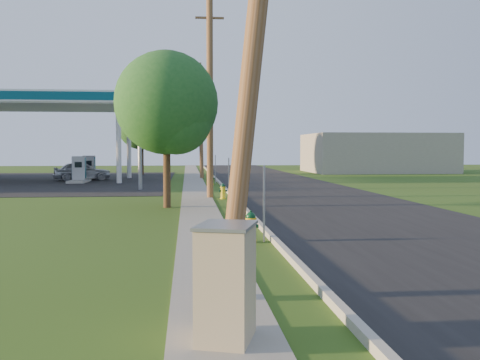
% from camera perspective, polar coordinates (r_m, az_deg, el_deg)
% --- Properties ---
extents(ground_plane, '(140.00, 140.00, 0.00)m').
position_cam_1_polar(ground_plane, '(9.89, 4.65, -10.84)').
color(ground_plane, '#2F4714').
rests_on(ground_plane, ground).
extents(road, '(8.00, 120.00, 0.02)m').
position_cam_1_polar(road, '(20.54, 12.05, -3.48)').
color(road, black).
rests_on(road, ground).
extents(curb, '(0.15, 120.00, 0.15)m').
position_cam_1_polar(curb, '(19.70, 0.88, -3.51)').
color(curb, '#9E9B91').
rests_on(curb, ground).
extents(sidewalk, '(1.50, 120.00, 0.03)m').
position_cam_1_polar(sidewalk, '(19.58, -4.23, -3.73)').
color(sidewalk, gray).
rests_on(sidewalk, ground).
extents(utility_pole_mid, '(1.40, 0.32, 9.80)m').
position_cam_1_polar(utility_pole_mid, '(26.58, -3.24, 8.79)').
color(utility_pole_mid, brown).
rests_on(utility_pole_mid, ground).
extents(utility_pole_far, '(1.40, 0.32, 9.50)m').
position_cam_1_polar(utility_pole_far, '(44.51, -4.22, 6.38)').
color(utility_pole_far, brown).
rests_on(utility_pole_far, ground).
extents(sign_post_near, '(0.05, 0.04, 2.00)m').
position_cam_1_polar(sign_post_near, '(13.84, 2.58, -2.55)').
color(sign_post_near, gray).
rests_on(sign_post_near, ground).
extents(sign_post_mid, '(0.05, 0.04, 2.00)m').
position_cam_1_polar(sign_post_mid, '(25.55, -1.21, 0.14)').
color(sign_post_mid, gray).
rests_on(sign_post_mid, ground).
extents(sign_post_far, '(0.05, 0.04, 2.00)m').
position_cam_1_polar(sign_post_far, '(37.71, -2.64, 1.16)').
color(sign_post_far, gray).
rests_on(sign_post_far, ground).
extents(gas_canopy, '(18.18, 9.18, 6.40)m').
position_cam_1_polar(gas_canopy, '(43.35, -22.29, 7.68)').
color(gas_canopy, silver).
rests_on(gas_canopy, ground).
extents(fuel_pump_ne, '(1.20, 3.20, 1.90)m').
position_cam_1_polar(fuel_pump_ne, '(40.23, -16.79, 0.76)').
color(fuel_pump_ne, '#9E9B91').
rests_on(fuel_pump_ne, ground).
extents(fuel_pump_se, '(1.20, 3.20, 1.90)m').
position_cam_1_polar(fuel_pump_se, '(44.15, -15.79, 1.00)').
color(fuel_pump_se, '#9E9B91').
rests_on(fuel_pump_se, ground).
extents(price_pylon, '(0.34, 2.04, 6.85)m').
position_cam_1_polar(price_pylon, '(32.19, -10.69, 8.64)').
color(price_pylon, gray).
rests_on(price_pylon, ground).
extents(distant_building, '(14.00, 10.00, 4.00)m').
position_cam_1_polar(distant_building, '(57.89, 14.29, 2.80)').
color(distant_building, gray).
rests_on(distant_building, ground).
extents(tree_verge, '(4.24, 4.24, 6.43)m').
position_cam_1_polar(tree_verge, '(22.16, -7.61, 7.75)').
color(tree_verge, '#392316').
rests_on(tree_verge, ground).
extents(tree_lot, '(4.58, 4.58, 6.94)m').
position_cam_1_polar(tree_lot, '(50.85, -10.34, 5.58)').
color(tree_lot, '#392316').
rests_on(tree_lot, ground).
extents(hydrant_near, '(0.43, 0.38, 0.83)m').
position_cam_1_polar(hydrant_near, '(13.89, 1.15, -5.00)').
color(hydrant_near, gold).
rests_on(hydrant_near, ground).
extents(hydrant_mid, '(0.39, 0.35, 0.77)m').
position_cam_1_polar(hydrant_mid, '(25.88, -1.82, -1.20)').
color(hydrant_mid, yellow).
rests_on(hydrant_mid, ground).
extents(hydrant_far, '(0.42, 0.37, 0.81)m').
position_cam_1_polar(hydrant_far, '(36.43, -3.03, 0.14)').
color(hydrant_far, '#E0AD01').
rests_on(hydrant_far, ground).
extents(utility_cabinet, '(0.89, 1.02, 1.49)m').
position_cam_1_polar(utility_cabinet, '(6.77, -1.50, -10.94)').
color(utility_cabinet, tan).
rests_on(utility_cabinet, ground).
extents(car_silver, '(4.55, 2.58, 1.46)m').
position_cam_1_polar(car_silver, '(42.72, -16.47, 0.92)').
color(car_silver, '#B1B4B9').
rests_on(car_silver, ground).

